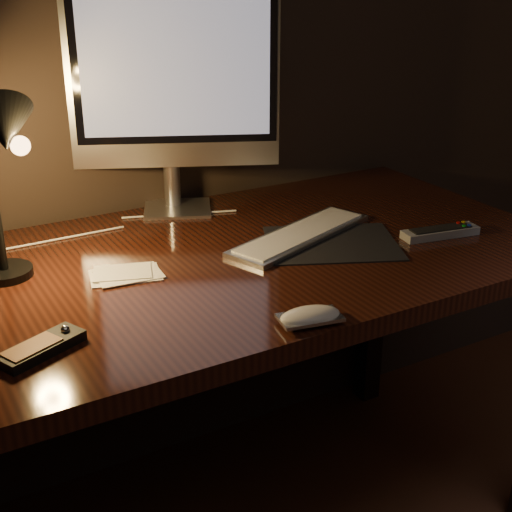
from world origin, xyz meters
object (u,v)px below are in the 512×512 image
keyboard (300,234)px  desk_lamp (4,155)px  monitor (173,85)px  desk (179,306)px  media_remote (41,347)px  tv_remote (440,232)px  mouse (310,318)px

keyboard → desk_lamp: size_ratio=1.07×
keyboard → monitor: bearing=97.7°
desk → media_remote: 0.47m
desk_lamp → desk: bearing=-20.5°
desk → tv_remote: 0.60m
monitor → desk_lamp: 0.48m
mouse → tv_remote: tv_remote is taller
mouse → tv_remote: 0.52m
monitor → mouse: 0.71m
desk → media_remote: (-0.35, -0.28, 0.14)m
mouse → media_remote: bearing=173.5°
desk → tv_remote: tv_remote is taller
desk_lamp → media_remote: bearing=-114.5°
mouse → desk_lamp: (-0.38, 0.42, 0.23)m
media_remote → mouse: bearing=-41.1°
media_remote → tv_remote: (0.89, 0.07, 0.00)m
monitor → media_remote: size_ratio=3.44×
monitor → tv_remote: size_ratio=2.80×
desk → keyboard: (0.27, -0.06, 0.14)m
monitor → media_remote: 0.75m
keyboard → mouse: mouse is taller
monitor → media_remote: monitor is taller
mouse → media_remote: media_remote is taller
desk → mouse: size_ratio=15.04×
mouse → desk_lamp: 0.61m
monitor → media_remote: bearing=-107.5°
monitor → mouse: size_ratio=4.81×
desk → monitor: size_ratio=3.13×
tv_remote → desk_lamp: 0.92m
mouse → media_remote: 0.44m
tv_remote → mouse: bearing=-147.6°
desk → tv_remote: size_ratio=8.76×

